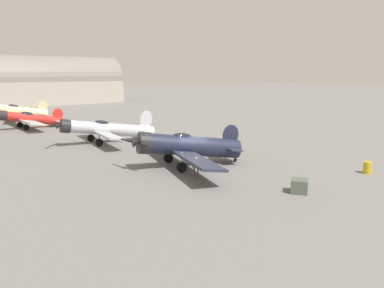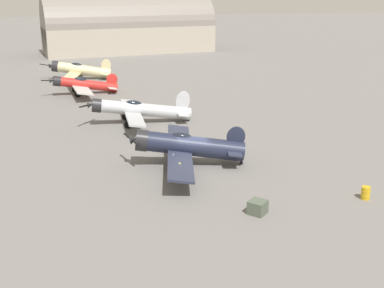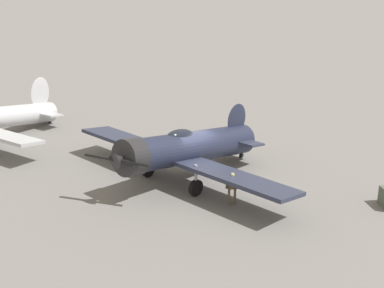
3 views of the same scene
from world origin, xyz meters
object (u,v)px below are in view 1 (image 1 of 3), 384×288
object	(u,v)px
airplane_foreground	(186,146)
equipment_crate	(299,186)
airplane_mid_apron	(106,129)
airplane_far_line	(30,119)
airplane_outer_stand	(16,111)
ground_crew_mechanic	(196,165)
fuel_drum	(367,168)

from	to	relation	value
airplane_foreground	equipment_crate	world-z (taller)	airplane_foreground
airplane_mid_apron	airplane_far_line	distance (m)	16.79
airplane_foreground	airplane_outer_stand	xyz separation A→B (m)	(-40.54, -8.24, -0.23)
ground_crew_mechanic	fuel_drum	size ratio (longest dim) A/B	1.75
airplane_foreground	airplane_outer_stand	world-z (taller)	airplane_foreground
airplane_mid_apron	ground_crew_mechanic	distance (m)	16.75
airplane_far_line	ground_crew_mechanic	bearing A→B (deg)	93.86
airplane_far_line	fuel_drum	xyz separation A→B (m)	(38.16, 18.36, -0.90)
airplane_mid_apron	airplane_outer_stand	world-z (taller)	airplane_mid_apron
airplane_far_line	airplane_outer_stand	size ratio (longest dim) A/B	0.86
airplane_mid_apron	equipment_crate	size ratio (longest dim) A/B	7.91
airplane_mid_apron	airplane_outer_stand	distance (m)	27.87
airplane_foreground	ground_crew_mechanic	world-z (taller)	airplane_foreground
airplane_far_line	airplane_outer_stand	xyz separation A→B (m)	(-11.37, -0.46, 0.08)
ground_crew_mechanic	equipment_crate	xyz separation A→B (m)	(6.17, 3.84, -0.51)
fuel_drum	airplane_mid_apron	bearing A→B (deg)	-150.12
fuel_drum	airplane_far_line	bearing A→B (deg)	-154.30
ground_crew_mechanic	fuel_drum	distance (m)	13.02
equipment_crate	ground_crew_mechanic	bearing A→B (deg)	-148.09
equipment_crate	airplane_outer_stand	bearing A→B (deg)	-167.69
equipment_crate	fuel_drum	xyz separation A→B (m)	(-0.57, 7.89, 0.01)
airplane_mid_apron	airplane_far_line	size ratio (longest dim) A/B	1.05
airplane_far_line	airplane_outer_stand	distance (m)	11.38
airplane_far_line	equipment_crate	distance (m)	40.12
airplane_far_line	airplane_outer_stand	bearing A→B (deg)	-95.32
ground_crew_mechanic	airplane_outer_stand	bearing A→B (deg)	-124.65
airplane_far_line	airplane_outer_stand	world-z (taller)	airplane_outer_stand
airplane_outer_stand	fuel_drum	bearing A→B (deg)	120.05
airplane_foreground	fuel_drum	bearing A→B (deg)	149.65
equipment_crate	airplane_foreground	bearing A→B (deg)	-164.26
airplane_foreground	airplane_far_line	bearing A→B (deg)	-65.09
airplane_mid_apron	airplane_outer_stand	xyz separation A→B (m)	(-27.22, -6.01, -0.08)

